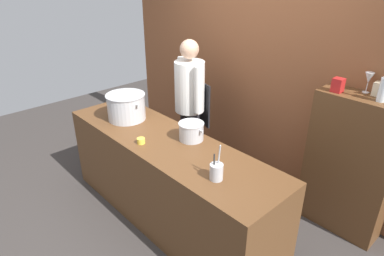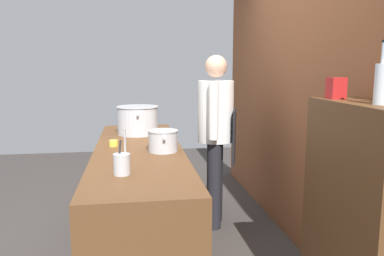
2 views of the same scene
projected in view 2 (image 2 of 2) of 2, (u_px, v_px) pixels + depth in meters
The scene contains 12 objects.
ground_plane at pixel (141, 252), 3.24m from camera, with size 8.00×8.00×0.00m, color #383330.
brick_back_panel at pixel (305, 73), 3.21m from camera, with size 4.40×0.10×3.00m, color brown.
prep_counter at pixel (140, 202), 3.17m from camera, with size 2.49×0.70×0.90m, color brown.
bar_cabinet at pixel (361, 226), 2.11m from camera, with size 0.76×0.32×1.37m, color brown.
chef at pixel (216, 128), 3.68m from camera, with size 0.51×0.40×1.66m.
stockpot_large at pixel (138, 120), 3.73m from camera, with size 0.46×0.41×0.27m.
stockpot_small at pixel (163, 141), 2.98m from camera, with size 0.30×0.24×0.17m.
utensil_crock at pixel (122, 164), 2.34m from camera, with size 0.10×0.10×0.29m.
butter_jar at pixel (114, 143), 3.17m from camera, with size 0.07×0.07×0.05m, color yellow.
wine_bottle_clear at pixel (382, 82), 1.86m from camera, with size 0.07×0.07×0.31m.
wine_glass_short at pixel (383, 77), 2.04m from camera, with size 0.07×0.07×0.18m.
spice_tin_red at pixel (336, 88), 2.20m from camera, with size 0.09×0.09×0.12m, color red.
Camera 2 is at (3.06, -0.03, 1.56)m, focal length 35.86 mm.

